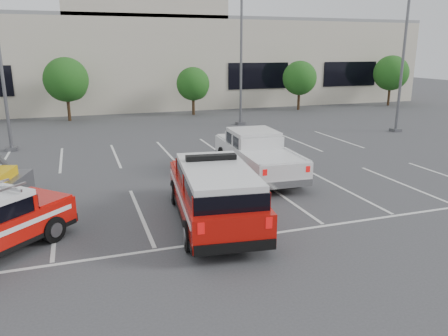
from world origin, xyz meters
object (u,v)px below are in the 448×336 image
object	(u,v)px
tree_mid_right	(194,85)
white_pickup	(257,158)
light_pole_mid	(241,52)
convention_building	(120,56)
light_pole_right	(404,53)
tree_right	(300,79)
fire_chief_suv	(214,197)
tree_far_right	(391,74)
tree_mid_left	(67,81)

from	to	relation	value
tree_mid_right	white_pickup	size ratio (longest dim) A/B	0.63
tree_mid_right	light_pole_mid	bearing A→B (deg)	-72.48
convention_building	light_pole_right	distance (m)	26.99
tree_right	fire_chief_suv	distance (m)	28.31
fire_chief_suv	convention_building	bearing A→B (deg)	95.58
light_pole_mid	fire_chief_suv	distance (m)	19.52
tree_mid_right	tree_far_right	size ratio (longest dim) A/B	0.82
tree_far_right	light_pole_right	size ratio (longest dim) A/B	0.47
tree_right	tree_far_right	size ratio (longest dim) A/B	0.91
convention_building	light_pole_right	bearing A→B (deg)	-54.11
tree_mid_left	white_pickup	distance (m)	20.48
tree_mid_left	tree_mid_right	size ratio (longest dim) A/B	1.21
tree_mid_left	tree_mid_right	world-z (taller)	tree_mid_left
tree_mid_left	fire_chief_suv	xyz separation A→B (m)	(4.36, -23.52, -2.17)
tree_mid_right	tree_far_right	bearing A→B (deg)	0.00
tree_right	convention_building	bearing A→B (deg)	146.63
tree_right	light_pole_mid	size ratio (longest dim) A/B	0.43
tree_right	tree_mid_left	bearing A→B (deg)	180.00
convention_building	tree_mid_left	xyz separation A→B (m)	(-5.09, -9.82, -1.68)
tree_mid_right	light_pole_right	bearing A→B (deg)	-47.83
tree_right	tree_mid_right	bearing A→B (deg)	-180.00
convention_building	white_pickup	size ratio (longest dim) A/B	9.40
light_pole_right	tree_right	bearing A→B (deg)	94.31
convention_building	tree_mid_right	distance (m)	11.20
light_pole_right	fire_chief_suv	bearing A→B (deg)	-145.27
tree_mid_right	tree_far_right	xyz separation A→B (m)	(20.00, 0.00, 0.54)
tree_right	white_pickup	bearing A→B (deg)	-122.94
tree_mid_right	tree_mid_left	bearing A→B (deg)	180.00
tree_far_right	white_pickup	xyz separation A→B (m)	(-22.17, -18.79, -2.27)
tree_far_right	light_pole_mid	world-z (taller)	light_pole_mid
tree_mid_right	fire_chief_suv	size ratio (longest dim) A/B	0.63
tree_mid_right	convention_building	bearing A→B (deg)	116.57
light_pole_mid	tree_far_right	bearing A→B (deg)	18.48
fire_chief_suv	tree_mid_left	bearing A→B (deg)	107.34
light_pole_right	white_pickup	xyz separation A→B (m)	(-13.08, -6.74, -4.42)
convention_building	tree_mid_left	world-z (taller)	convention_building
tree_far_right	convention_building	bearing A→B (deg)	158.49
light_pole_right	fire_chief_suv	size ratio (longest dim) A/B	1.63
tree_right	fire_chief_suv	xyz separation A→B (m)	(-15.64, -23.52, -1.90)
light_pole_right	tree_mid_right	bearing A→B (deg)	132.17
convention_building	tree_far_right	distance (m)	26.83
tree_mid_left	tree_far_right	world-z (taller)	same
tree_mid_left	light_pole_right	xyz separation A→B (m)	(20.91, -12.05, 2.14)
tree_far_right	fire_chief_suv	world-z (taller)	tree_far_right
tree_right	tree_far_right	xyz separation A→B (m)	(10.00, 0.00, 0.27)
tree_right	light_pole_mid	xyz separation A→B (m)	(-8.09, -6.05, 2.41)
light_pole_right	tree_mid_left	bearing A→B (deg)	150.05
tree_mid_right	light_pole_right	size ratio (longest dim) A/B	0.39
tree_mid_left	white_pickup	xyz separation A→B (m)	(7.83, -18.79, -2.27)
white_pickup	tree_mid_left	bearing A→B (deg)	115.41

